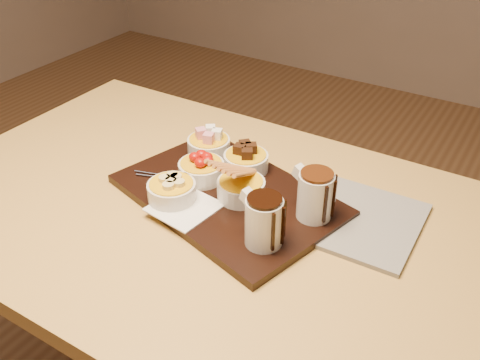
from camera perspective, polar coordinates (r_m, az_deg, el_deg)
The scene contains 12 objects.
dining_table at distance 1.19m, azimuth -4.50°, elevation -6.29°, with size 1.20×0.80×0.75m.
serving_board at distance 1.13m, azimuth -1.30°, elevation -1.71°, with size 0.46×0.30×0.02m, color black.
napkin at distance 1.08m, azimuth -5.96°, elevation -2.89°, with size 0.12×0.12×0.00m, color white.
bowl_marshmallows at distance 1.25m, azimuth -3.35°, elevation 3.61°, with size 0.10×0.10×0.04m, color beige.
bowl_cake at distance 1.19m, azimuth 0.63°, elevation 1.92°, with size 0.10×0.10×0.04m, color beige.
bowl_strawberries at distance 1.16m, azimuth -4.13°, elevation 0.99°, with size 0.10×0.10×0.04m, color beige.
bowl_biscotti at distance 1.10m, azimuth 0.12°, elevation -0.98°, with size 0.10×0.10×0.04m, color beige.
bowl_bananas at distance 1.10m, azimuth -7.29°, elevation -1.24°, with size 0.10×0.10×0.04m, color beige.
pitcher_dark_chocolate at distance 0.97m, azimuth 2.56°, elevation -4.52°, with size 0.07×0.07×0.10m, color silver.
pitcher_milk_chocolate at distance 1.04m, azimuth 8.02°, elevation -1.72°, with size 0.07×0.07×0.10m, color silver.
fondue_skewers at distance 1.16m, azimuth -5.37°, elevation 0.09°, with size 0.26×0.03×0.01m, color silver, non-canonical shape.
newspaper at distance 1.10m, azimuth 10.92°, elevation -3.66°, with size 0.30×0.24×0.01m, color beige.
Camera 1 is at (0.56, -0.72, 1.41)m, focal length 40.00 mm.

